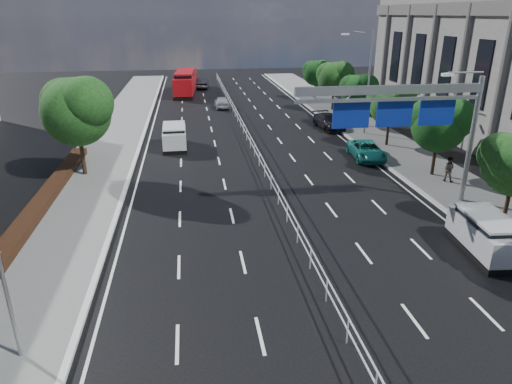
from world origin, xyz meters
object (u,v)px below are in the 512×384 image
object	(u,v)px
red_bus	(186,82)
parked_car_dark	(329,121)
silver_minivan	(486,235)
pedestrian_b	(448,169)
near_car_silver	(222,102)
near_car_dark	(202,83)
white_minivan	(175,137)
overhead_gantry	(409,108)
parked_car_teal	(367,150)

from	to	relation	value
red_bus	parked_car_dark	world-z (taller)	red_bus
silver_minivan	pedestrian_b	size ratio (longest dim) A/B	2.70
near_car_silver	near_car_dark	size ratio (longest dim) A/B	0.84
white_minivan	pedestrian_b	distance (m)	20.75
near_car_silver	parked_car_dark	world-z (taller)	parked_car_dark
pedestrian_b	silver_minivan	bearing A→B (deg)	109.01
red_bus	near_car_silver	world-z (taller)	red_bus
overhead_gantry	near_car_silver	world-z (taller)	overhead_gantry
parked_car_dark	white_minivan	bearing A→B (deg)	-169.01
white_minivan	parked_car_teal	xyz separation A→B (m)	(14.39, -5.17, -0.28)
overhead_gantry	pedestrian_b	xyz separation A→B (m)	(4.74, 3.08, -4.64)
near_car_silver	near_car_dark	world-z (taller)	near_car_dark
silver_minivan	near_car_dark	bearing A→B (deg)	107.45
red_bus	parked_car_teal	xyz separation A→B (m)	(13.39, -31.87, -0.97)
parked_car_teal	pedestrian_b	distance (m)	6.68
silver_minivan	parked_car_teal	bearing A→B (deg)	95.32
white_minivan	silver_minivan	size ratio (longest dim) A/B	0.98
near_car_dark	parked_car_dark	distance (m)	28.93
overhead_gantry	parked_car_teal	world-z (taller)	overhead_gantry
silver_minivan	pedestrian_b	bearing A→B (deg)	75.46
overhead_gantry	white_minivan	xyz separation A→B (m)	(-12.83, 14.11, -4.69)
white_minivan	red_bus	distance (m)	26.73
overhead_gantry	white_minivan	size ratio (longest dim) A/B	2.36
white_minivan	near_car_silver	world-z (taller)	white_minivan
white_minivan	near_car_silver	xyz separation A→B (m)	(5.09, 16.29, -0.26)
silver_minivan	parked_car_teal	xyz separation A→B (m)	(-0.00, 14.66, -0.24)
near_car_dark	pedestrian_b	size ratio (longest dim) A/B	2.81
red_bus	near_car_dark	world-z (taller)	red_bus
white_minivan	near_car_dark	xyz separation A→B (m)	(3.40, 31.36, -0.16)
overhead_gantry	silver_minivan	bearing A→B (deg)	-74.73
parked_car_teal	pedestrian_b	size ratio (longest dim) A/B	2.79
red_bus	silver_minivan	xyz separation A→B (m)	(13.39, -46.53, -0.74)
silver_minivan	pedestrian_b	world-z (taller)	pedestrian_b
red_bus	near_car_dark	bearing A→B (deg)	67.69
parked_car_dark	overhead_gantry	bearing A→B (deg)	-101.49
near_car_dark	pedestrian_b	xyz separation A→B (m)	(14.17, -42.39, 0.20)
red_bus	silver_minivan	bearing A→B (deg)	-69.10
near_car_silver	near_car_dark	xyz separation A→B (m)	(-1.70, 15.07, 0.10)
near_car_silver	pedestrian_b	world-z (taller)	pedestrian_b
near_car_silver	silver_minivan	size ratio (longest dim) A/B	0.88
white_minivan	parked_car_teal	size ratio (longest dim) A/B	0.95
silver_minivan	parked_car_teal	distance (m)	14.66
red_bus	parked_car_teal	bearing A→B (deg)	-62.36
near_car_silver	overhead_gantry	bearing A→B (deg)	104.24
parked_car_dark	parked_car_teal	bearing A→B (deg)	-96.72
silver_minivan	white_minivan	bearing A→B (deg)	131.30
white_minivan	near_car_silver	distance (m)	17.07
pedestrian_b	near_car_silver	bearing A→B (deg)	-26.58
parked_car_dark	silver_minivan	bearing A→B (deg)	-96.72
white_minivan	red_bus	size ratio (longest dim) A/B	0.41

